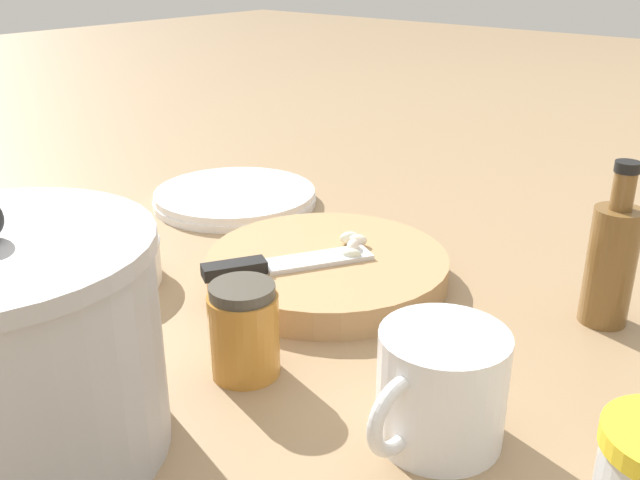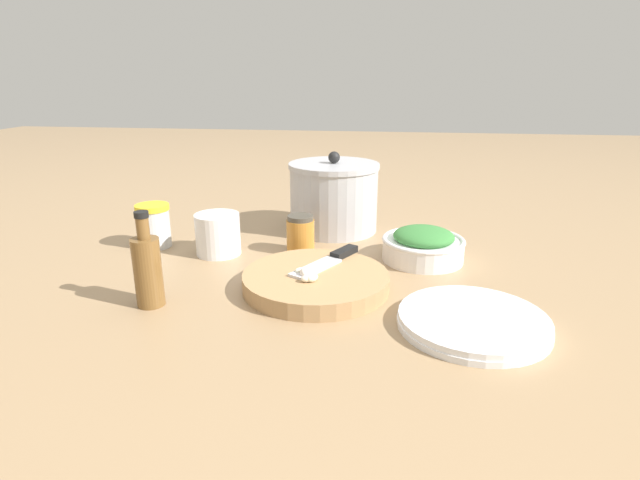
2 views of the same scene
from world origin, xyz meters
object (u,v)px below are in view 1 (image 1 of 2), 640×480
object	(u,v)px
herb_bowl	(81,256)
honey_jar	(244,330)
cutting_board	(327,268)
stock_pot	(6,351)
coffee_mug	(439,388)
plate_stack	(235,197)
oil_bottle	(611,261)
chef_knife	(278,264)
garlic_cloves	(353,244)

from	to	relation	value
herb_bowl	honey_jar	bearing A→B (deg)	177.89
cutting_board	stock_pot	bearing A→B (deg)	91.42
coffee_mug	plate_stack	bearing A→B (deg)	-28.36
oil_bottle	herb_bowl	bearing A→B (deg)	31.03
chef_knife	coffee_mug	world-z (taller)	coffee_mug
herb_bowl	chef_knife	bearing A→B (deg)	-146.83
honey_jar	oil_bottle	distance (m)	0.35
coffee_mug	stock_pot	size ratio (longest dim) A/B	0.59
coffee_mug	plate_stack	size ratio (longest dim) A/B	0.56
chef_knife	stock_pot	size ratio (longest dim) A/B	0.79
cutting_board	plate_stack	distance (m)	0.28
cutting_board	garlic_cloves	distance (m)	0.04
plate_stack	chef_knife	bearing A→B (deg)	145.12
cutting_board	stock_pot	world-z (taller)	stock_pot
plate_stack	honey_jar	size ratio (longest dim) A/B	2.76
herb_bowl	plate_stack	bearing A→B (deg)	-78.02
chef_knife	oil_bottle	bearing A→B (deg)	59.24
chef_knife	oil_bottle	distance (m)	0.33
honey_jar	oil_bottle	size ratio (longest dim) A/B	0.51
coffee_mug	garlic_cloves	bearing A→B (deg)	-40.02
garlic_cloves	stock_pot	bearing A→B (deg)	89.50
cutting_board	garlic_cloves	world-z (taller)	garlic_cloves
herb_bowl	coffee_mug	world-z (taller)	coffee_mug
coffee_mug	honey_jar	xyz separation A→B (m)	(0.17, 0.03, -0.00)
oil_bottle	stock_pot	xyz separation A→B (m)	(0.25, 0.46, 0.02)
stock_pot	plate_stack	bearing A→B (deg)	-60.33
chef_knife	honey_jar	size ratio (longest dim) A/B	2.06
plate_stack	oil_bottle	xyz separation A→B (m)	(-0.52, 0.01, 0.05)
cutting_board	oil_bottle	xyz separation A→B (m)	(-0.26, -0.10, 0.05)
oil_bottle	cutting_board	bearing A→B (deg)	21.28
garlic_cloves	honey_jar	distance (m)	0.22
plate_stack	honey_jar	xyz separation A→B (m)	(-0.32, 0.29, 0.03)
plate_stack	honey_jar	world-z (taller)	honey_jar
garlic_cloves	honey_jar	xyz separation A→B (m)	(-0.05, 0.21, 0.00)
oil_bottle	stock_pot	world-z (taller)	stock_pot
chef_knife	herb_bowl	world-z (taller)	herb_bowl
garlic_cloves	plate_stack	distance (m)	0.28
garlic_cloves	stock_pot	distance (m)	0.39
coffee_mug	stock_pot	distance (m)	0.31
garlic_cloves	cutting_board	bearing A→B (deg)	67.28
honey_jar	stock_pot	size ratio (longest dim) A/B	0.38
garlic_cloves	stock_pot	size ratio (longest dim) A/B	0.26
oil_bottle	stock_pot	size ratio (longest dim) A/B	0.74
honey_jar	herb_bowl	bearing A→B (deg)	-2.11
cutting_board	chef_knife	distance (m)	0.06
chef_knife	plate_stack	size ratio (longest dim) A/B	0.75
chef_knife	honey_jar	distance (m)	0.15
plate_stack	stock_pot	xyz separation A→B (m)	(-0.27, 0.47, 0.07)
plate_stack	stock_pot	bearing A→B (deg)	119.67
cutting_board	honey_jar	size ratio (longest dim) A/B	3.16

